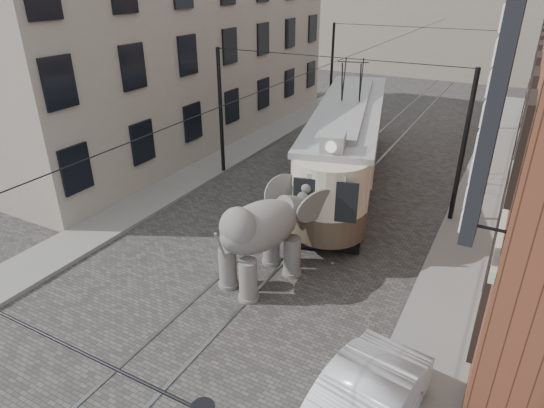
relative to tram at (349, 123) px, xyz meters
The scene contains 8 objects.
ground 8.58m from the tram, 89.91° to the right, with size 120.00×120.00×0.00m, color #484542.
tram_rails 8.58m from the tram, 89.91° to the right, with size 1.54×80.00×0.02m, color slate, non-canonical shape.
sidewalk_right 10.46m from the tram, 53.49° to the right, with size 2.00×60.00×0.15m, color slate.
sidewalk_left 10.74m from the tram, 128.61° to the right, with size 2.00×60.00×0.15m, color slate.
stucco_building 11.37m from the tram, behind, with size 7.00×24.00×10.00m, color gray.
catenary 3.14m from the tram, 93.43° to the right, with size 11.00×30.20×6.00m, color black, non-canonical shape.
tram is the anchor object (origin of this frame).
elephant 9.27m from the tram, 86.66° to the right, with size 2.69×4.88×2.99m, color #5E5B57, non-canonical shape.
Camera 1 is at (6.77, -11.86, 8.78)m, focal length 30.84 mm.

